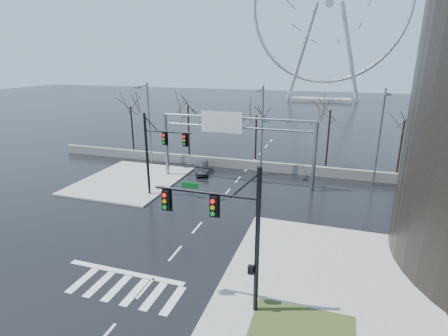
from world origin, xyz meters
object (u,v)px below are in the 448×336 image
at_px(signal_mast_far, 157,148).
at_px(car, 202,167).
at_px(signal_mast_near, 231,225).
at_px(ferris_wheel, 329,10).
at_px(sign_gantry, 232,135).

relative_size(signal_mast_far, car, 1.97).
distance_m(signal_mast_near, car, 23.56).
relative_size(signal_mast_near, ferris_wheel, 0.16).
bearing_deg(signal_mast_near, sign_gantry, 106.19).
bearing_deg(sign_gantry, signal_mast_near, -73.81).
relative_size(ferris_wheel, car, 12.51).
height_order(signal_mast_near, car, signal_mast_near).
distance_m(sign_gantry, car, 6.50).
xyz_separation_m(signal_mast_far, sign_gantry, (5.49, 6.00, 0.35)).
xyz_separation_m(sign_gantry, car, (-4.21, 2.04, -4.51)).
bearing_deg(sign_gantry, car, 154.15).
bearing_deg(car, signal_mast_near, -86.22).
bearing_deg(car, signal_mast_far, -120.09).
relative_size(sign_gantry, ferris_wheel, 0.32).
height_order(signal_mast_far, car, signal_mast_far).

